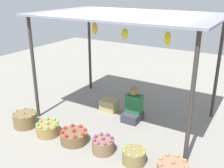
{
  "coord_description": "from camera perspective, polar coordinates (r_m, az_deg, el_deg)",
  "views": [
    {
      "loc": [
        2.52,
        -4.73,
        2.77
      ],
      "look_at": [
        0.0,
        -0.56,
        0.95
      ],
      "focal_mm": 42.62,
      "sensor_mm": 36.0,
      "label": 1
    }
  ],
  "objects": [
    {
      "name": "ground_plane",
      "position": [
        6.03,
        2.79,
        -6.86
      ],
      "size": [
        14.0,
        14.0,
        0.0
      ],
      "primitive_type": "plane",
      "color": "gray"
    },
    {
      "name": "market_stall_structure",
      "position": [
        5.41,
        3.15,
        13.21
      ],
      "size": [
        3.62,
        2.32,
        2.24
      ],
      "color": "#38332D",
      "rests_on": "ground"
    },
    {
      "name": "vendor_person",
      "position": [
        5.75,
        4.6,
        -5.04
      ],
      "size": [
        0.36,
        0.44,
        0.78
      ],
      "color": "#34343F",
      "rests_on": "ground"
    },
    {
      "name": "basket_green_chilies",
      "position": [
        5.86,
        -18.11,
        -7.27
      ],
      "size": [
        0.48,
        0.48,
        0.31
      ],
      "color": "brown",
      "rests_on": "ground"
    },
    {
      "name": "basket_green_apples",
      "position": [
        5.43,
        -13.59,
        -9.34
      ],
      "size": [
        0.46,
        0.46,
        0.29
      ],
      "color": "olive",
      "rests_on": "ground"
    },
    {
      "name": "basket_red_tomatoes",
      "position": [
        5.1,
        -8.16,
        -11.1
      ],
      "size": [
        0.51,
        0.51,
        0.28
      ],
      "color": "brown",
      "rests_on": "ground"
    },
    {
      "name": "basket_purple_onions",
      "position": [
        4.79,
        -1.91,
        -13.0
      ],
      "size": [
        0.39,
        0.39,
        0.3
      ],
      "color": "#7E6045",
      "rests_on": "ground"
    },
    {
      "name": "basket_limes",
      "position": [
        4.55,
        4.73,
        -15.2
      ],
      "size": [
        0.39,
        0.39,
        0.27
      ],
      "color": "olive",
      "rests_on": "ground"
    },
    {
      "name": "wooden_crate_near_vendor",
      "position": [
        6.23,
        -0.61,
        -4.57
      ],
      "size": [
        0.39,
        0.29,
        0.26
      ],
      "primitive_type": "cube",
      "color": "tan",
      "rests_on": "ground"
    }
  ]
}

